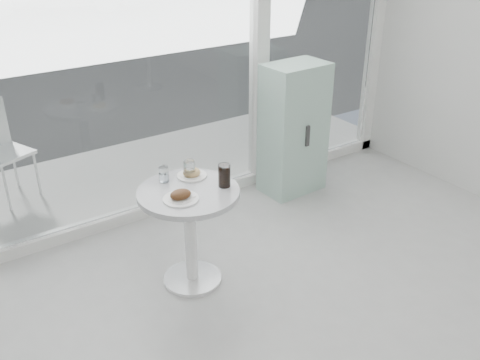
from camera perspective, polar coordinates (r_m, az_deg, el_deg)
storefront at (r=4.62m, az=-6.54°, el=16.65°), size 5.00×0.14×3.00m
main_table at (r=3.84m, az=-5.40°, el=-4.01°), size 0.72×0.72×0.77m
patio_deck at (r=5.80m, az=-10.08°, el=0.95°), size 5.60×1.60×0.05m
mint_cabinet at (r=5.17m, az=5.73°, el=5.40°), size 0.60×0.42×1.27m
plate_fritter at (r=3.61m, az=-6.31°, el=-1.69°), size 0.24×0.24×0.07m
plate_donut at (r=3.92m, az=-5.17°, el=0.66°), size 0.22×0.22×0.05m
water_tumbler_a at (r=3.86m, az=-8.15°, el=0.53°), size 0.07×0.07×0.11m
water_tumbler_b at (r=3.89m, az=-5.41°, el=1.03°), size 0.08×0.08×0.13m
cola_glass at (r=3.74m, az=-1.69°, el=0.45°), size 0.09×0.09×0.17m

